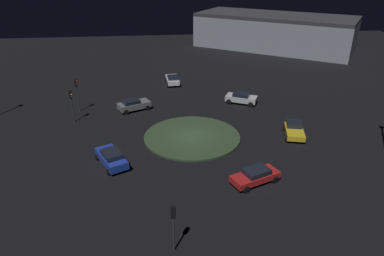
% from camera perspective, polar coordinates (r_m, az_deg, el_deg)
% --- Properties ---
extents(ground_plane, '(117.70, 117.70, 0.00)m').
position_cam_1_polar(ground_plane, '(38.83, 0.00, -1.52)').
color(ground_plane, black).
extents(roundabout_island, '(10.62, 10.62, 0.19)m').
position_cam_1_polar(roundabout_island, '(38.78, 0.00, -1.39)').
color(roundabout_island, '#2D4228').
rests_on(roundabout_island, ground_plane).
extents(car_silver, '(4.52, 3.53, 1.51)m').
position_cam_1_polar(car_silver, '(48.32, 8.04, 4.90)').
color(car_silver, silver).
rests_on(car_silver, ground_plane).
extents(car_yellow, '(2.90, 4.20, 1.38)m').
position_cam_1_polar(car_yellow, '(40.54, 16.30, -0.28)').
color(car_yellow, gold).
rests_on(car_yellow, ground_plane).
extents(car_grey, '(4.48, 3.36, 1.51)m').
position_cam_1_polar(car_grey, '(46.18, -9.51, 3.78)').
color(car_grey, slate).
rests_on(car_grey, ground_plane).
extents(car_red, '(4.70, 3.25, 1.35)m').
position_cam_1_polar(car_red, '(31.41, 10.28, -7.63)').
color(car_red, red).
rests_on(car_red, ground_plane).
extents(car_blue, '(3.53, 4.72, 1.51)m').
position_cam_1_polar(car_blue, '(34.29, -12.97, -4.71)').
color(car_blue, '#1E38A5').
rests_on(car_blue, ground_plane).
extents(car_white, '(2.23, 4.17, 1.46)m').
position_cam_1_polar(car_white, '(55.66, -3.20, 7.89)').
color(car_white, white).
rests_on(car_white, ground_plane).
extents(traffic_light_southeast, '(0.39, 0.36, 3.96)m').
position_cam_1_polar(traffic_light_southeast, '(43.83, -19.03, 4.33)').
color(traffic_light_southeast, '#2D2D2D').
rests_on(traffic_light_southeast, ground_plane).
extents(traffic_light_north, '(0.33, 0.38, 3.71)m').
position_cam_1_polar(traffic_light_north, '(23.37, -3.05, -14.60)').
color(traffic_light_north, '#2D2D2D').
rests_on(traffic_light_north, ground_plane).
extents(traffic_light_southeast_near, '(0.40, 0.37, 4.30)m').
position_cam_1_polar(traffic_light_southeast_near, '(46.73, -18.22, 6.05)').
color(traffic_light_southeast_near, '#2D2D2D').
rests_on(traffic_light_southeast_near, ground_plane).
extents(store_building, '(34.63, 29.76, 7.21)m').
position_cam_1_polar(store_building, '(81.26, 13.21, 15.02)').
color(store_building, '#8C939E').
rests_on(store_building, ground_plane).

